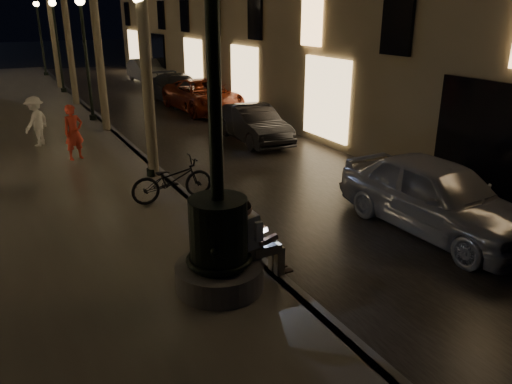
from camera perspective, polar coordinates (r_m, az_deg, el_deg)
ground at (r=20.24m, az=-16.66°, el=6.92°), size 120.00×120.00×0.00m
cobble_lane at (r=21.00m, az=-8.60°, el=8.03°), size 6.00×45.00×0.02m
curb_strip at (r=20.22m, az=-16.69°, el=7.19°), size 0.25×45.00×0.20m
fountain_lamppost at (r=7.65m, az=-4.32°, el=-4.21°), size 1.40×1.40×5.21m
seated_man_laptop at (r=8.01m, az=-0.23°, el=-5.18°), size 1.04×0.35×1.40m
lamp_curb_a at (r=12.93m, az=-12.74°, el=14.72°), size 0.36×0.36×4.81m
lamp_curb_b at (r=20.73m, az=-19.03°, el=16.05°), size 0.36×0.36×4.81m
lamp_curb_c at (r=28.64m, az=-21.88°, el=16.59°), size 0.36×0.36×4.81m
lamp_curb_d at (r=36.59m, az=-23.51°, el=16.88°), size 0.36×0.36×4.81m
car_front at (r=10.85m, az=20.00°, el=-0.43°), size 1.97×4.57×1.54m
car_second at (r=17.38m, az=-0.29°, el=7.80°), size 1.50×3.87×1.26m
car_third at (r=22.85m, az=-6.08°, el=10.88°), size 2.46×5.10×1.40m
car_rear at (r=25.05m, az=-8.82°, el=11.54°), size 2.28×4.86×1.37m
car_fifth at (r=33.15m, az=-12.39°, el=13.42°), size 1.56×4.25×1.39m
pedestrian_red at (r=15.47m, az=-20.12°, el=6.43°), size 0.68×0.55×1.60m
pedestrian_white at (r=17.54m, az=-23.85°, el=7.41°), size 1.11×1.16×1.58m
bicycle at (r=11.55m, az=-9.57°, el=1.39°), size 1.91×0.71×0.99m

